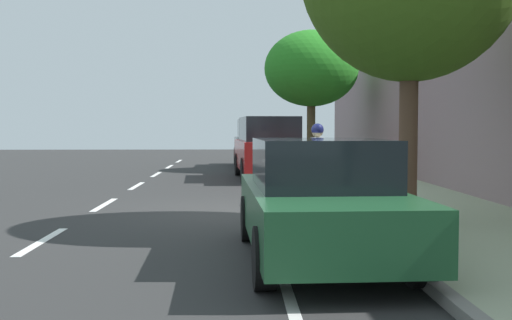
{
  "coord_description": "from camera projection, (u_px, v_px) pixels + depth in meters",
  "views": [
    {
      "loc": [
        0.0,
        -12.0,
        1.67
      ],
      "look_at": [
        0.39,
        0.56,
        0.99
      ],
      "focal_mm": 42.91,
      "sensor_mm": 36.0,
      "label": 1
    }
  ],
  "objects": [
    {
      "name": "bicycle_at_curb",
      "position": [
        306.0,
        186.0,
        13.47
      ],
      "size": [
        1.74,
        0.46,
        0.76
      ],
      "color": "black",
      "rests_on": "ground"
    },
    {
      "name": "cyclist_with_backpack",
      "position": [
        319.0,
        155.0,
        12.98
      ],
      "size": [
        0.49,
        0.6,
        1.75
      ],
      "color": "#C6B284",
      "rests_on": "ground"
    },
    {
      "name": "parked_suv_red_second",
      "position": [
        268.0,
        147.0,
        19.63
      ],
      "size": [
        2.2,
        4.81,
        1.99
      ],
      "color": "maroon",
      "rests_on": "ground"
    },
    {
      "name": "parked_sedan_green_nearest",
      "position": [
        319.0,
        201.0,
        7.63
      ],
      "size": [
        1.97,
        4.46,
        1.52
      ],
      "color": "#1E512D",
      "rests_on": "ground"
    },
    {
      "name": "lane_stripe_bike_edge",
      "position": [
        263.0,
        211.0,
        12.08
      ],
      "size": [
        0.12,
        41.9,
        0.01
      ],
      "primitive_type": "cube",
      "color": "white",
      "rests_on": "ground"
    },
    {
      "name": "curb_edge",
      "position": [
        337.0,
        208.0,
        12.12
      ],
      "size": [
        0.16,
        41.9,
        0.13
      ],
      "primitive_type": "cube",
      "color": "gray",
      "rests_on": "ground"
    },
    {
      "name": "parked_suv_grey_mid",
      "position": [
        258.0,
        142.0,
        25.64
      ],
      "size": [
        2.05,
        4.74,
        1.99
      ],
      "color": "slate",
      "rests_on": "ground"
    },
    {
      "name": "lane_stripe_centre",
      "position": [
        79.0,
        219.0,
        11.03
      ],
      "size": [
        0.14,
        40.0,
        0.01
      ],
      "color": "white",
      "rests_on": "ground"
    },
    {
      "name": "street_tree_mid_block",
      "position": [
        311.0,
        69.0,
        23.42
      ],
      "size": [
        3.61,
        3.61,
        5.24
      ],
      "color": "brown",
      "rests_on": "sidewalk"
    },
    {
      "name": "fire_hydrant",
      "position": [
        306.0,
        159.0,
        21.45
      ],
      "size": [
        0.22,
        0.22,
        0.84
      ],
      "color": "red",
      "rests_on": "sidewalk"
    },
    {
      "name": "sidewalk",
      "position": [
        421.0,
        208.0,
        12.17
      ],
      "size": [
        3.22,
        41.9,
        0.13
      ],
      "primitive_type": "cube",
      "color": "#A2AC8C",
      "rests_on": "ground"
    },
    {
      "name": "ground",
      "position": [
        237.0,
        212.0,
        12.06
      ],
      "size": [
        67.04,
        67.04,
        0.0
      ],
      "primitive_type": "plane",
      "color": "#2D2D2D"
    }
  ]
}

